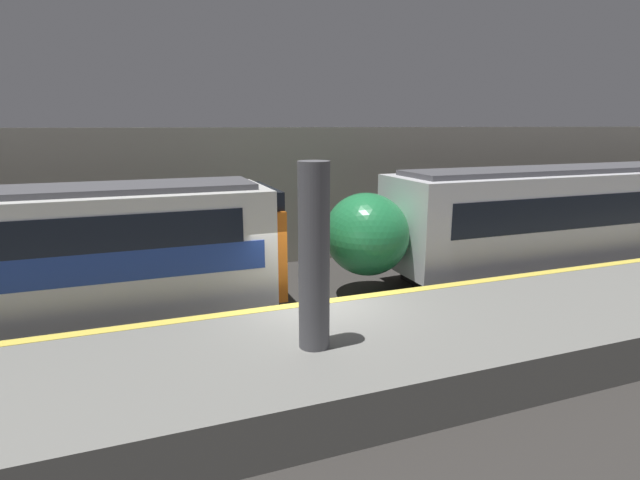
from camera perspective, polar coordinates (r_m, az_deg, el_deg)
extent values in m
plane|color=#33302D|center=(12.26, -0.91, -11.25)|extent=(120.00, 120.00, 0.00)
cube|color=slate|center=(10.28, 3.19, -13.31)|extent=(40.00, 4.24, 0.97)
cube|color=#EAD14C|center=(11.76, -0.68, -7.19)|extent=(40.00, 0.30, 0.01)
cube|color=#B2AD9E|center=(17.97, -8.38, 4.70)|extent=(50.00, 0.15, 4.95)
cylinder|color=#56565B|center=(9.03, -0.69, -1.99)|extent=(0.57, 0.57, 3.46)
cube|color=black|center=(22.12, 32.01, -1.32)|extent=(18.36, 2.41, 0.63)
cube|color=silver|center=(21.82, 32.56, 3.14)|extent=(19.96, 2.94, 2.87)
ellipsoid|color=#238447|center=(14.65, 5.31, 0.68)|extent=(2.42, 2.71, 2.41)
sphere|color=#F2EFCC|center=(14.37, 1.86, -1.29)|extent=(0.20, 0.20, 0.20)
cube|color=orange|center=(13.66, -6.01, -0.62)|extent=(0.25, 2.88, 2.30)
cube|color=black|center=(13.43, -6.12, 4.15)|extent=(0.25, 2.59, 0.92)
sphere|color=#EA4C42|center=(13.18, -4.58, -2.91)|extent=(0.18, 0.18, 0.18)
sphere|color=#EA4C42|center=(14.41, -6.05, -1.54)|extent=(0.18, 0.18, 0.18)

